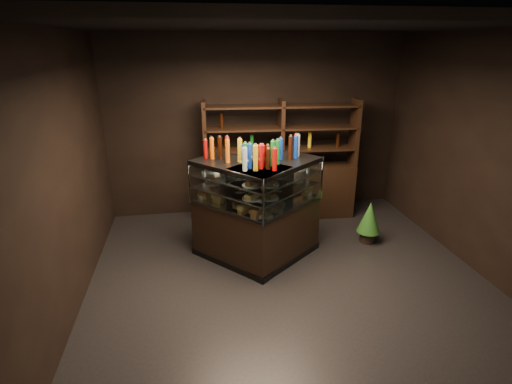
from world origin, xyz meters
TOP-DOWN VIEW (x-y plane):
  - ground at (0.00, 0.00)m, footprint 5.00×5.00m
  - room_shell at (0.00, 0.00)m, footprint 5.02×5.02m
  - display_case at (-0.30, 0.70)m, footprint 1.85×1.38m
  - food_display at (-0.30, 0.69)m, footprint 1.48×0.98m
  - bottles_top at (-0.30, 0.70)m, footprint 1.30×0.84m
  - potted_conifer at (1.43, 0.89)m, footprint 0.34×0.34m
  - back_shelving at (0.32, 2.05)m, footprint 2.53×0.59m

SIDE VIEW (x-z plane):
  - ground at x=0.00m, z-range 0.00..0.00m
  - potted_conifer at x=1.43m, z-range 0.05..0.78m
  - display_case at x=-0.30m, z-range -0.23..1.17m
  - back_shelving at x=0.32m, z-range -0.40..1.60m
  - food_display at x=-0.30m, z-range 0.83..1.27m
  - bottles_top at x=-0.30m, z-range 1.38..1.68m
  - room_shell at x=0.00m, z-range 0.44..3.45m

